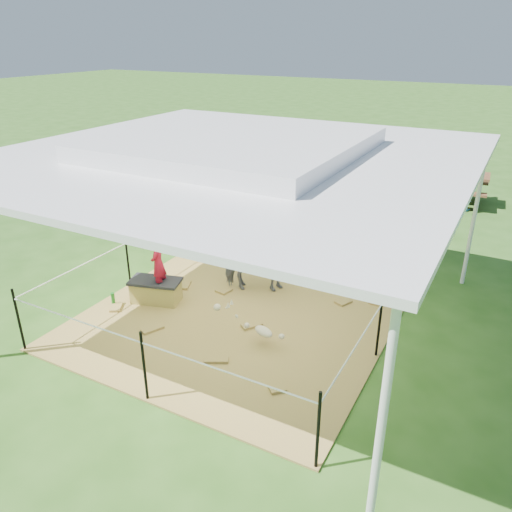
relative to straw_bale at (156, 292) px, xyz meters
The scene contains 13 objects.
ground 1.50m from the straw_bale, ahead, with size 90.00×90.00×0.00m, color #2D5919.
hay_patch 1.50m from the straw_bale, ahead, with size 4.60×4.60×0.03m, color brown.
canopy_tent 2.90m from the straw_bale, ahead, with size 6.30×6.30×2.90m.
rope_fence 1.55m from the straw_bale, ahead, with size 4.54×4.54×1.00m.
straw_bale is the anchor object (origin of this frame).
dark_cloth 0.20m from the straw_bale, ahead, with size 0.84×0.44×0.04m, color black.
woman 0.66m from the straw_bale, ahead, with size 0.35×0.23×0.95m, color red.
green_bottle 0.71m from the straw_bale, 140.71° to the right, with size 0.06×0.06×0.22m, color #176B1A.
pony 1.81m from the straw_bale, 39.99° to the left, with size 0.56×1.22×1.03m, color #504F55.
pink_hat 2.01m from the straw_bale, 39.99° to the left, with size 0.32×0.32×0.15m, color pink.
foal 2.22m from the straw_bale, ahead, with size 0.90×0.50×0.50m, color beige, non-canonical shape.
picnic_table_near 8.82m from the straw_bale, 67.43° to the left, with size 1.97×1.43×0.82m, color brown.
distant_person 8.55m from the straw_bale, 63.51° to the left, with size 0.54×0.42×1.11m, color #3895D2.
Camera 1 is at (3.54, -5.97, 4.18)m, focal length 35.00 mm.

